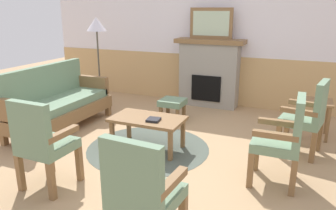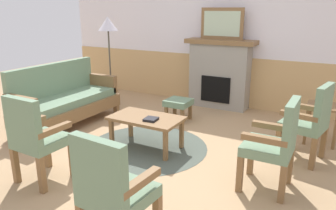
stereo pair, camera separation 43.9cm
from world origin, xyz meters
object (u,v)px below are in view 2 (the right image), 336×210
object	(u,v)px
couch	(66,101)
side_table	(323,113)
armchair_near_fireplace	(310,119)
floor_lamp_by_couch	(108,29)
book_on_table	(151,119)
armchair_by_window_left	(275,141)
armchair_front_left	(36,136)
framed_picture	(222,24)
footstool	(178,104)
fireplace	(220,73)
coffee_table	(146,121)
armchair_front_center	(112,188)

from	to	relation	value
couch	side_table	size ratio (longest dim) A/B	3.27
armchair_near_fireplace	floor_lamp_by_couch	world-z (taller)	floor_lamp_by_couch
book_on_table	armchair_by_window_left	world-z (taller)	armchair_by_window_left
armchair_front_left	side_table	world-z (taller)	armchair_front_left
framed_picture	book_on_table	distance (m)	2.63
footstool	floor_lamp_by_couch	distance (m)	1.96
armchair_near_fireplace	side_table	distance (m)	0.72
framed_picture	couch	distance (m)	3.04
fireplace	floor_lamp_by_couch	size ratio (longest dim) A/B	0.77
book_on_table	footstool	distance (m)	1.34
armchair_front_left	coffee_table	bearing A→B (deg)	68.50
armchair_front_left	armchair_front_center	world-z (taller)	same
side_table	framed_picture	bearing A→B (deg)	153.21
fireplace	side_table	bearing A→B (deg)	-26.78
armchair_by_window_left	side_table	distance (m)	1.64
fireplace	armchair_by_window_left	distance (m)	2.99
framed_picture	armchair_near_fireplace	size ratio (longest dim) A/B	0.82
side_table	armchair_front_center	bearing A→B (deg)	-111.18
couch	armchair_front_left	distance (m)	1.86
coffee_table	armchair_by_window_left	xyz separation A→B (m)	(1.72, -0.26, 0.15)
fireplace	book_on_table	distance (m)	2.39
armchair_near_fireplace	book_on_table	bearing A→B (deg)	-158.14
book_on_table	floor_lamp_by_couch	distance (m)	2.57
fireplace	armchair_near_fireplace	size ratio (longest dim) A/B	1.33
footstool	armchair_front_left	xyz separation A→B (m)	(-0.38, -2.55, 0.25)
armchair_front_left	floor_lamp_by_couch	size ratio (longest dim) A/B	0.58
coffee_table	armchair_near_fireplace	world-z (taller)	armchair_near_fireplace
armchair_by_window_left	couch	bearing A→B (deg)	173.03
footstool	armchair_front_center	world-z (taller)	armchair_front_center
couch	armchair_near_fireplace	world-z (taller)	same
coffee_table	footstool	xyz separation A→B (m)	(-0.15, 1.22, -0.10)
coffee_table	armchair_front_left	xyz separation A→B (m)	(-0.52, -1.33, 0.15)
couch	coffee_table	xyz separation A→B (m)	(1.64, -0.15, -0.01)
footstool	armchair_by_window_left	distance (m)	2.39
book_on_table	armchair_near_fireplace	distance (m)	1.96
couch	armchair_front_center	world-z (taller)	same
fireplace	book_on_table	xyz separation A→B (m)	(-0.04, -2.38, -0.20)
framed_picture	floor_lamp_by_couch	bearing A→B (deg)	-154.40
fireplace	book_on_table	size ratio (longest dim) A/B	7.65
fireplace	couch	bearing A→B (deg)	-130.02
framed_picture	footstool	distance (m)	1.70
side_table	book_on_table	bearing A→B (deg)	-143.22
couch	armchair_near_fireplace	size ratio (longest dim) A/B	1.84
framed_picture	coffee_table	bearing A→B (deg)	-94.10
armchair_near_fireplace	couch	bearing A→B (deg)	-172.18
book_on_table	armchair_by_window_left	bearing A→B (deg)	-6.24
book_on_table	armchair_near_fireplace	size ratio (longest dim) A/B	0.17
fireplace	side_table	xyz separation A→B (m)	(1.88, -0.95, -0.22)
fireplace	armchair_by_window_left	world-z (taller)	fireplace
couch	coffee_table	distance (m)	1.65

